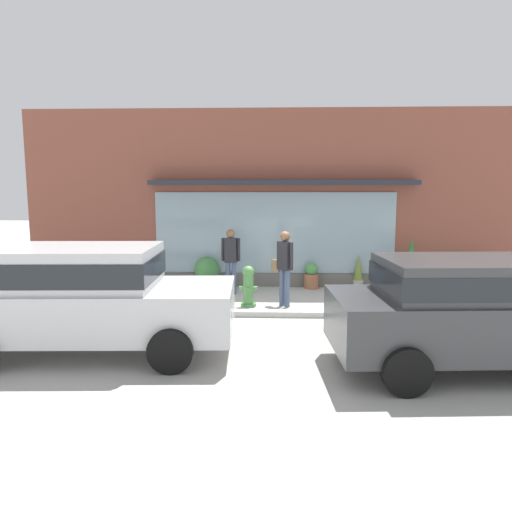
% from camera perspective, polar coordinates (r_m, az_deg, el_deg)
% --- Properties ---
extents(ground_plane, '(60.00, 60.00, 0.00)m').
position_cam_1_polar(ground_plane, '(10.31, 3.38, -6.91)').
color(ground_plane, '#B2AFA8').
extents(curb_strip, '(14.00, 0.24, 0.12)m').
position_cam_1_polar(curb_strip, '(10.10, 3.41, -6.87)').
color(curb_strip, '#B2B2AD').
rests_on(curb_strip, ground_plane).
extents(storefront, '(14.00, 0.81, 4.77)m').
position_cam_1_polar(storefront, '(13.15, 3.15, 6.61)').
color(storefront, brown).
rests_on(storefront, ground_plane).
extents(fire_hydrant, '(0.42, 0.38, 0.93)m').
position_cam_1_polar(fire_hydrant, '(10.87, -0.91, -3.54)').
color(fire_hydrant, '#4C8C47').
rests_on(fire_hydrant, ground_plane).
extents(pedestrian_with_handbag, '(0.49, 0.56, 1.72)m').
position_cam_1_polar(pedestrian_with_handbag, '(10.78, 3.37, -0.78)').
color(pedestrian_with_handbag, '#475675').
rests_on(pedestrian_with_handbag, ground_plane).
extents(pedestrian_passerby, '(0.48, 0.22, 1.65)m').
position_cam_1_polar(pedestrian_passerby, '(12.07, -3.02, -0.03)').
color(pedestrian_passerby, '#475675').
rests_on(pedestrian_passerby, ground_plane).
extents(parked_car_silver, '(4.62, 2.24, 1.73)m').
position_cam_1_polar(parked_car_silver, '(8.21, -19.56, -4.21)').
color(parked_car_silver, silver).
rests_on(parked_car_silver, ground_plane).
extents(parked_car_dark_gray, '(4.22, 2.16, 1.65)m').
position_cam_1_polar(parked_car_dark_gray, '(7.65, 24.13, -5.64)').
color(parked_car_dark_gray, '#383A3D').
rests_on(parked_car_dark_gray, ground_plane).
extents(potted_plant_window_right, '(0.69, 0.69, 0.82)m').
position_cam_1_polar(potted_plant_window_right, '(13.09, -5.86, -1.78)').
color(potted_plant_window_right, '#9E6042').
rests_on(potted_plant_window_right, ground_plane).
extents(potted_plant_window_left, '(0.47, 0.47, 1.40)m').
position_cam_1_polar(potted_plant_window_left, '(13.20, 17.96, -1.04)').
color(potted_plant_window_left, '#4C4C51').
rests_on(potted_plant_window_left, ground_plane).
extents(potted_plant_by_entrance, '(0.57, 0.57, 0.90)m').
position_cam_1_polar(potted_plant_by_entrance, '(13.77, 23.04, -1.58)').
color(potted_plant_by_entrance, '#B7B2A3').
rests_on(potted_plant_by_entrance, ground_plane).
extents(potted_plant_window_center, '(0.29, 0.29, 0.91)m').
position_cam_1_polar(potted_plant_window_center, '(13.20, 12.09, -1.84)').
color(potted_plant_window_center, '#B7B2A3').
rests_on(potted_plant_window_center, ground_plane).
extents(potted_plant_doorstep, '(0.40, 0.40, 0.68)m').
position_cam_1_polar(potted_plant_doorstep, '(13.42, -16.17, -2.23)').
color(potted_plant_doorstep, '#4C4C51').
rests_on(potted_plant_doorstep, ground_plane).
extents(potted_plant_corner_tall, '(0.39, 0.39, 0.70)m').
position_cam_1_polar(potted_plant_corner_tall, '(12.92, 6.61, -2.36)').
color(potted_plant_corner_tall, '#9E6042').
rests_on(potted_plant_corner_tall, ground_plane).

